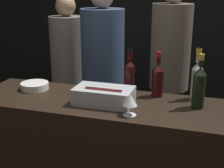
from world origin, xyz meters
The scene contains 12 objects.
wall_back_chalkboard centered at (0.00, 2.36, 1.40)m, with size 6.40×0.06×2.80m.
bar_counter centered at (0.00, 0.29, 0.51)m, with size 1.99×0.58×1.02m.
ice_bin_with_bottles centered at (-0.04, 0.25, 1.09)m, with size 0.39×0.22×0.12m.
bowl_white centered at (-0.64, 0.38, 1.05)m, with size 0.21×0.21×0.05m.
wine_glass centered at (0.18, 0.11, 1.12)m, with size 0.09×0.09×0.14m.
red_wine_bottle_black_foil centered at (0.09, 0.47, 1.17)m, with size 0.07×0.07×0.36m.
champagne_bottle centered at (0.57, 0.36, 1.17)m, with size 0.08×0.08×0.36m.
red_wine_bottle_tall centered at (0.28, 0.50, 1.16)m, with size 0.08×0.08×0.32m.
rose_wine_bottle centered at (0.55, 0.52, 1.17)m, with size 0.08×0.08×0.36m.
person_in_hoodie centered at (-0.84, 1.41, 0.94)m, with size 0.37×0.37×1.69m.
person_blond_tee centered at (-0.37, 1.20, 0.99)m, with size 0.42×0.42×1.79m.
person_grey_polo centered at (0.28, 1.23, 1.03)m, with size 0.36×0.36×1.84m.
Camera 1 is at (0.59, -1.61, 1.79)m, focal length 50.00 mm.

